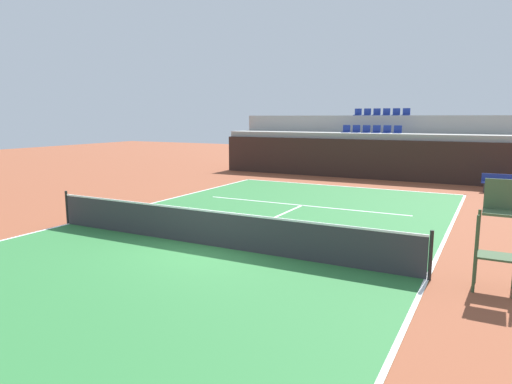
% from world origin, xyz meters
% --- Properties ---
extents(ground_plane, '(80.00, 80.00, 0.00)m').
position_xyz_m(ground_plane, '(0.00, 0.00, 0.00)').
color(ground_plane, brown).
extents(court_surface, '(11.00, 24.00, 0.01)m').
position_xyz_m(court_surface, '(0.00, 0.00, 0.01)').
color(court_surface, '#2D7238').
rests_on(court_surface, ground_plane).
extents(baseline_far, '(11.00, 0.10, 0.00)m').
position_xyz_m(baseline_far, '(0.00, 11.95, 0.01)').
color(baseline_far, white).
rests_on(baseline_far, court_surface).
extents(sideline_left, '(0.10, 24.00, 0.00)m').
position_xyz_m(sideline_left, '(-5.45, 0.00, 0.01)').
color(sideline_left, white).
rests_on(sideline_left, court_surface).
extents(sideline_right, '(0.10, 24.00, 0.00)m').
position_xyz_m(sideline_right, '(5.45, 0.00, 0.01)').
color(sideline_right, white).
rests_on(sideline_right, court_surface).
extents(service_line_far, '(8.26, 0.10, 0.00)m').
position_xyz_m(service_line_far, '(0.00, 6.40, 0.01)').
color(service_line_far, white).
rests_on(service_line_far, court_surface).
extents(centre_service_line, '(0.10, 6.40, 0.00)m').
position_xyz_m(centre_service_line, '(0.00, 3.20, 0.01)').
color(centre_service_line, white).
rests_on(centre_service_line, court_surface).
extents(back_wall, '(17.32, 0.30, 2.17)m').
position_xyz_m(back_wall, '(0.00, 15.36, 1.09)').
color(back_wall, black).
rests_on(back_wall, ground_plane).
extents(stands_tier_lower, '(17.32, 2.40, 2.50)m').
position_xyz_m(stands_tier_lower, '(0.00, 16.71, 1.25)').
color(stands_tier_lower, '#9E9E99').
rests_on(stands_tier_lower, ground_plane).
extents(stands_tier_upper, '(17.32, 2.40, 3.49)m').
position_xyz_m(stands_tier_upper, '(0.00, 19.11, 1.75)').
color(stands_tier_upper, '#9E9E99').
rests_on(stands_tier_upper, ground_plane).
extents(seating_row_lower, '(3.41, 0.44, 0.44)m').
position_xyz_m(seating_row_lower, '(-0.00, 16.81, 2.62)').
color(seating_row_lower, navy).
rests_on(seating_row_lower, stands_tier_lower).
extents(seating_row_upper, '(3.41, 0.44, 0.44)m').
position_xyz_m(seating_row_upper, '(-0.00, 19.21, 3.62)').
color(seating_row_upper, navy).
rests_on(seating_row_upper, stands_tier_upper).
extents(tennis_net, '(11.08, 0.08, 1.07)m').
position_xyz_m(tennis_net, '(0.00, 0.00, 0.51)').
color(tennis_net, black).
rests_on(tennis_net, court_surface).
extents(umpire_chair, '(0.76, 0.66, 2.20)m').
position_xyz_m(umpire_chair, '(6.70, 0.06, 1.19)').
color(umpire_chair, '#334C2D').
rests_on(umpire_chair, ground_plane).
extents(player_bench, '(1.50, 0.40, 0.85)m').
position_xyz_m(player_bench, '(6.75, 13.43, 0.51)').
color(player_bench, navy).
rests_on(player_bench, ground_plane).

